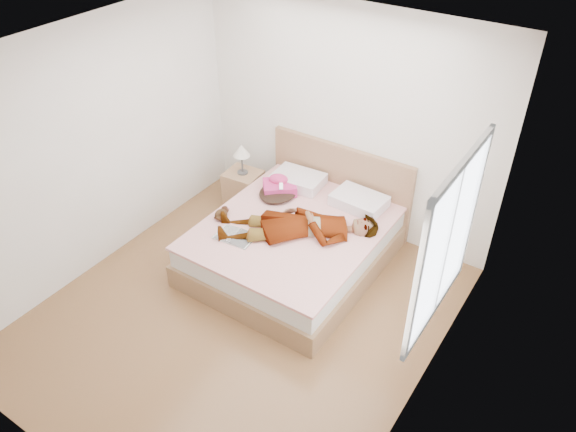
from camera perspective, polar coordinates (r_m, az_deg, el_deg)
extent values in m
plane|color=#54311A|center=(5.69, -4.82, -9.93)|extent=(4.00, 4.00, 0.00)
imported|color=white|center=(5.79, 1.16, -0.62)|extent=(1.75, 1.46, 0.23)
ellipsoid|color=black|center=(6.41, -0.96, 2.49)|extent=(0.45, 0.54, 0.08)
cube|color=silver|center=(6.27, -0.71, 3.04)|extent=(0.08, 0.09, 0.05)
plane|color=white|center=(4.25, -6.60, 15.39)|extent=(4.00, 4.00, 0.00)
plane|color=white|center=(6.30, 5.89, 9.57)|extent=(3.60, 0.00, 3.60)
plane|color=silver|center=(3.92, -24.42, -13.29)|extent=(3.60, 0.00, 3.60)
plane|color=silver|center=(6.01, -19.26, 6.27)|extent=(0.00, 4.00, 4.00)
plane|color=white|center=(4.18, 14.34, -7.02)|extent=(0.00, 4.00, 4.00)
cube|color=white|center=(4.28, 15.91, -2.60)|extent=(0.02, 1.10, 1.30)
cube|color=silver|center=(3.85, 12.88, -7.12)|extent=(0.04, 0.06, 1.42)
cube|color=silver|center=(4.75, 18.34, 1.06)|extent=(0.04, 0.06, 1.42)
cube|color=silver|center=(4.72, 14.57, -9.09)|extent=(0.04, 1.22, 0.06)
cube|color=silver|center=(3.92, 17.51, 5.23)|extent=(0.04, 1.22, 0.06)
cube|color=silver|center=(4.29, 15.86, -2.58)|extent=(0.03, 0.04, 1.30)
cube|color=brown|center=(6.17, 0.52, -3.84)|extent=(1.78, 2.08, 0.26)
cube|color=silver|center=(6.02, 0.53, -2.08)|extent=(1.70, 2.00, 0.22)
cube|color=white|center=(5.94, 0.53, -1.13)|extent=(1.74, 2.04, 0.03)
cube|color=brown|center=(6.66, 5.31, 3.26)|extent=(1.80, 0.07, 1.00)
cube|color=white|center=(6.57, 1.06, 3.73)|extent=(0.61, 0.44, 0.13)
cube|color=white|center=(6.25, 7.24, 1.54)|extent=(0.60, 0.43, 0.13)
cube|color=#D93B90|center=(6.44, -0.85, 2.92)|extent=(0.48, 0.47, 0.12)
ellipsoid|color=#D1385E|center=(6.44, -0.98, 3.76)|extent=(0.26, 0.23, 0.11)
cube|color=white|center=(5.80, -5.41, -2.11)|extent=(0.42, 0.30, 0.01)
cube|color=white|center=(5.85, -6.26, -1.73)|extent=(0.22, 0.28, 0.02)
cube|color=black|center=(5.75, -4.53, -2.33)|extent=(0.22, 0.28, 0.02)
cylinder|color=white|center=(5.74, -1.66, -1.95)|extent=(0.10, 0.10, 0.09)
torus|color=white|center=(5.71, -1.46, -2.15)|extent=(0.06, 0.04, 0.06)
cylinder|color=black|center=(5.72, -1.67, -1.67)|extent=(0.09, 0.09, 0.00)
ellipsoid|color=black|center=(6.04, -6.82, 0.14)|extent=(0.16, 0.17, 0.11)
ellipsoid|color=#F2E2C9|center=(6.03, -6.89, 0.14)|extent=(0.08, 0.09, 0.06)
sphere|color=black|center=(6.09, -6.43, 0.63)|extent=(0.09, 0.09, 0.09)
sphere|color=pink|center=(6.12, -6.57, 0.96)|extent=(0.03, 0.03, 0.03)
sphere|color=#F7A1C7|center=(6.09, -6.06, 0.83)|extent=(0.03, 0.03, 0.03)
ellipsoid|color=black|center=(6.05, -7.37, -0.13)|extent=(0.04, 0.06, 0.03)
ellipsoid|color=black|center=(6.01, -6.56, -0.36)|extent=(0.04, 0.06, 0.03)
cube|color=#8D5F41|center=(6.98, -4.53, 2.61)|extent=(0.44, 0.40, 0.51)
cylinder|color=#4A4A4A|center=(6.84, -4.63, 4.45)|extent=(0.14, 0.14, 0.02)
cylinder|color=#4B4B4B|center=(6.78, -4.68, 5.39)|extent=(0.02, 0.02, 0.26)
cone|color=silver|center=(6.69, -4.75, 6.68)|extent=(0.22, 0.22, 0.15)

